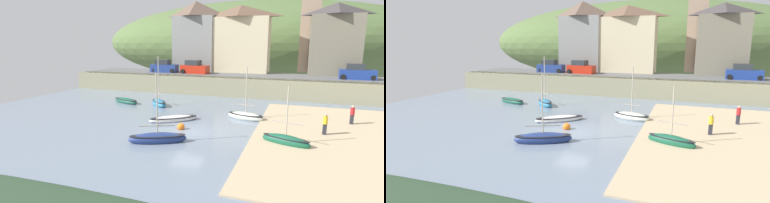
% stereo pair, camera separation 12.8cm
% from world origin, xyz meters
% --- Properties ---
extents(ground, '(48.00, 41.00, 0.61)m').
position_xyz_m(ground, '(1.40, -9.56, 0.16)').
color(ground, gray).
extents(quay_seawall, '(48.00, 9.40, 2.40)m').
position_xyz_m(quay_seawall, '(0.00, 17.50, 1.36)').
color(quay_seawall, gray).
rests_on(quay_seawall, ground).
extents(hillside_backdrop, '(80.00, 44.00, 19.63)m').
position_xyz_m(hillside_backdrop, '(-2.27, 55.20, 6.87)').
color(hillside_backdrop, '#526B3B').
rests_on(hillside_backdrop, ground).
extents(waterfront_building_left, '(6.90, 4.76, 10.91)m').
position_xyz_m(waterfront_building_left, '(-8.14, 25.20, 7.96)').
color(waterfront_building_left, gray).
rests_on(waterfront_building_left, ground).
extents(waterfront_building_centre, '(8.94, 4.36, 10.02)m').
position_xyz_m(waterfront_building_centre, '(-0.96, 25.20, 7.49)').
color(waterfront_building_centre, beige).
rests_on(waterfront_building_centre, ground).
extents(waterfront_building_right, '(6.80, 4.75, 9.84)m').
position_xyz_m(waterfront_building_right, '(12.23, 25.20, 7.40)').
color(waterfront_building_right, '#736D5C').
rests_on(waterfront_building_right, ground).
extents(church_with_spire, '(3.00, 3.00, 15.39)m').
position_xyz_m(church_with_spire, '(8.92, 29.20, 10.31)').
color(church_with_spire, tan).
rests_on(church_with_spire, ground).
extents(motorboat_with_cabin, '(4.02, 2.47, 0.72)m').
position_xyz_m(motorboat_with_cabin, '(-10.88, 8.32, 0.23)').
color(motorboat_with_cabin, '#1A543F').
rests_on(motorboat_with_cabin, ground).
extents(sailboat_nearest_shore, '(3.51, 2.01, 4.28)m').
position_xyz_m(sailboat_nearest_shore, '(7.45, -0.62, 0.30)').
color(sailboat_nearest_shore, '#18543B').
rests_on(sailboat_nearest_shore, ground).
extents(sailboat_tall_mast, '(4.17, 2.84, 5.06)m').
position_xyz_m(sailboat_tall_mast, '(-1.04, -3.14, 0.30)').
color(sailboat_tall_mast, navy).
rests_on(sailboat_tall_mast, ground).
extents(sailboat_blue_trim, '(3.08, 3.11, 5.66)m').
position_xyz_m(sailboat_blue_trim, '(-6.54, 8.19, 0.31)').
color(sailboat_blue_trim, teal).
rests_on(sailboat_blue_trim, ground).
extents(sailboat_far_left, '(4.30, 3.80, 0.61)m').
position_xyz_m(sailboat_far_left, '(-2.35, 2.64, 0.19)').
color(sailboat_far_left, white).
rests_on(sailboat_far_left, ground).
extents(dinghy_open_wooden, '(3.75, 2.31, 4.95)m').
position_xyz_m(dinghy_open_wooden, '(3.59, 5.58, 0.27)').
color(dinghy_open_wooden, silver).
rests_on(dinghy_open_wooden, ground).
extents(parked_car_near_slipway, '(4.16, 1.85, 1.95)m').
position_xyz_m(parked_car_near_slipway, '(-11.80, 20.70, 3.20)').
color(parked_car_near_slipway, navy).
rests_on(parked_car_near_slipway, ground).
extents(parked_car_by_wall, '(4.27, 2.16, 1.95)m').
position_xyz_m(parked_car_by_wall, '(-6.81, 20.70, 3.20)').
color(parked_car_by_wall, '#B52413').
rests_on(parked_car_by_wall, ground).
extents(parked_car_end_of_row, '(4.15, 1.83, 1.95)m').
position_xyz_m(parked_car_end_of_row, '(14.61, 20.70, 3.20)').
color(parked_car_end_of_row, navy).
rests_on(parked_car_end_of_row, ground).
extents(person_on_slipway, '(0.34, 0.34, 1.62)m').
position_xyz_m(person_on_slipway, '(12.42, 6.50, 0.98)').
color(person_on_slipway, '#282833').
rests_on(person_on_slipway, ground).
extents(person_near_water, '(0.34, 0.34, 1.62)m').
position_xyz_m(person_near_water, '(10.08, 2.52, 0.98)').
color(person_near_water, '#282833').
rests_on(person_near_water, ground).
extents(mooring_buoy, '(0.63, 0.63, 0.63)m').
position_xyz_m(mooring_buoy, '(-0.73, 0.43, 0.19)').
color(mooring_buoy, orange).
rests_on(mooring_buoy, ground).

